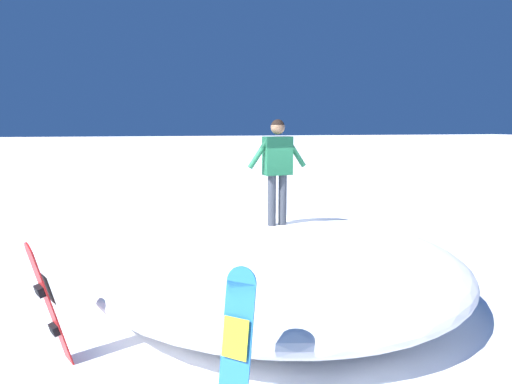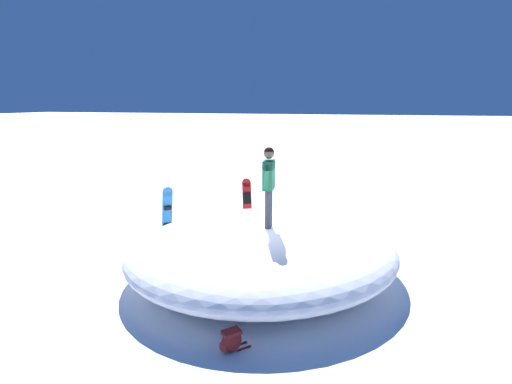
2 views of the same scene
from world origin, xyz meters
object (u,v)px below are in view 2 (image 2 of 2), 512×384
Objects in this scene: snowboard_secondary_upright at (247,203)px; backpack_near at (231,341)px; snowboard_primary_upright at (167,213)px; snowboarder_standing at (269,179)px.

snowboard_secondary_upright is 3.09× the size of backpack_near.
snowboard_secondary_upright is at bearing 105.77° from backpack_near.
snowboarder_standing is at bearing -23.58° from snowboard_primary_upright.
snowboarder_standing is 3.93m from snowboard_primary_upright.
snowboarder_standing is at bearing 93.56° from backpack_near.
snowboard_primary_upright is at bearing 128.73° from backpack_near.
snowboarder_standing reaches higher than snowboard_primary_upright.
snowboarder_standing is 1.13× the size of snowboard_secondary_upright.
backpack_near is (0.18, -2.95, -2.08)m from snowboarder_standing.
snowboard_secondary_upright is (1.76, 1.87, -0.03)m from snowboard_primary_upright.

